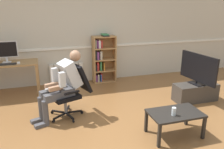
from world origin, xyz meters
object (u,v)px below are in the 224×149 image
at_px(bookshelf, 102,59).
at_px(office_chair, 72,88).
at_px(keyboard, 7,64).
at_px(coffee_table, 175,115).
at_px(imac_monitor, 6,50).
at_px(computer_desk, 7,68).
at_px(radiator, 67,74).
at_px(person_seated, 62,84).
at_px(computer_mouse, 19,63).
at_px(tv_stand, 195,92).
at_px(tv_screen, 198,69).
at_px(drinking_glass, 174,111).

xyz_separation_m(bookshelf, office_chair, (-1.01, -1.65, -0.09)).
distance_m(keyboard, coffee_table, 3.62).
height_order(imac_monitor, office_chair, imac_monitor).
relative_size(computer_desk, keyboard, 3.61).
bearing_deg(office_chair, keyboard, -154.28).
distance_m(imac_monitor, bookshelf, 2.30).
bearing_deg(radiator, person_seated, -98.16).
distance_m(computer_mouse, person_seated, 1.53).
xyz_separation_m(keyboard, radiator, (1.30, 0.53, -0.50)).
distance_m(tv_stand, tv_screen, 0.53).
distance_m(computer_desk, imac_monitor, 0.39).
bearing_deg(keyboard, drinking_glass, -43.99).
bearing_deg(bookshelf, computer_mouse, -168.39).
bearing_deg(imac_monitor, bookshelf, 5.41).
xyz_separation_m(keyboard, drinking_glass, (2.58, -2.49, -0.30)).
bearing_deg(drinking_glass, computer_mouse, 133.12).
distance_m(office_chair, coffee_table, 1.89).
xyz_separation_m(computer_mouse, radiator, (1.07, 0.51, -0.51)).
bearing_deg(bookshelf, office_chair, -121.56).
bearing_deg(bookshelf, radiator, 173.85).
height_order(bookshelf, office_chair, bookshelf).
distance_m(computer_mouse, tv_stand, 3.89).
bearing_deg(tv_stand, computer_mouse, 159.17).
xyz_separation_m(computer_mouse, tv_stand, (3.60, -1.37, -0.58)).
height_order(imac_monitor, tv_screen, imac_monitor).
bearing_deg(drinking_glass, bookshelf, 96.96).
relative_size(office_chair, drinking_glass, 7.67).
bearing_deg(person_seated, keyboard, -160.07).
height_order(imac_monitor, computer_mouse, imac_monitor).
relative_size(computer_mouse, person_seated, 0.08).
bearing_deg(computer_desk, office_chair, -47.50).
distance_m(keyboard, tv_screen, 4.06).
distance_m(bookshelf, drinking_glass, 2.95).
bearing_deg(drinking_glass, imac_monitor, 133.88).
distance_m(tv_stand, drinking_glass, 1.71).
relative_size(tv_stand, coffee_table, 1.12).
relative_size(computer_desk, bookshelf, 1.05).
bearing_deg(tv_screen, computer_desk, 60.33).
bearing_deg(computer_mouse, person_seated, -58.02).
relative_size(person_seated, drinking_glass, 9.64).
relative_size(bookshelf, office_chair, 1.29).
distance_m(computer_desk, tv_screen, 4.14).
distance_m(coffee_table, drinking_glass, 0.16).
distance_m(keyboard, drinking_glass, 3.60).
height_order(imac_monitor, radiator, imac_monitor).
bearing_deg(bookshelf, keyboard, -169.06).
height_order(radiator, person_seated, person_seated).
relative_size(imac_monitor, drinking_glass, 3.97).
xyz_separation_m(keyboard, person_seated, (1.04, -1.28, -0.11)).
relative_size(computer_mouse, radiator, 0.12).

